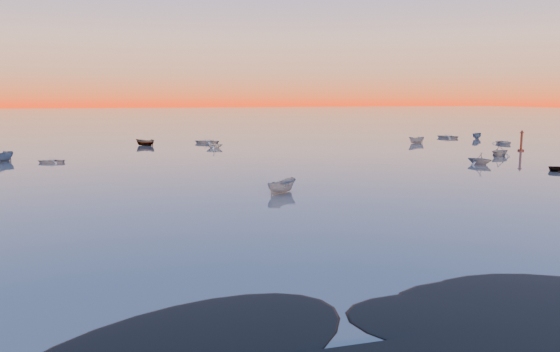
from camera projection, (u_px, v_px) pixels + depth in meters
name	position (u px, v px, depth m)	size (l,w,h in m)	color
ground	(205.00, 136.00, 119.58)	(600.00, 600.00, 0.00)	#6B5F59
mud_lobes	(556.00, 295.00, 23.73)	(140.00, 6.00, 0.07)	black
moored_fleet	(256.00, 159.00, 74.97)	(124.00, 58.00, 1.20)	beige
boat_near_center	(282.00, 193.00, 48.81)	(3.58, 1.51, 1.24)	slate
boat_near_right	(479.00, 164.00, 69.30)	(3.31, 1.49, 1.16)	slate
channel_marker	(521.00, 142.00, 86.34)	(0.97, 0.97, 3.47)	#4A1A0F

